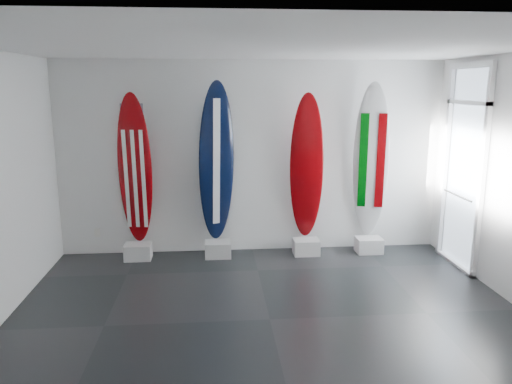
{
  "coord_description": "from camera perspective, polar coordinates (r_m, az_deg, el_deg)",
  "views": [
    {
      "loc": [
        -0.61,
        -5.2,
        2.61
      ],
      "look_at": [
        -0.04,
        1.4,
        1.19
      ],
      "focal_mm": 34.85,
      "sensor_mm": 36.0,
      "label": 1
    }
  ],
  "objects": [
    {
      "name": "glass_door",
      "position": [
        7.73,
        22.73,
        2.34
      ],
      "size": [
        0.12,
        1.16,
        2.85
      ],
      "primitive_type": null,
      "color": "white",
      "rests_on": "floor"
    },
    {
      "name": "display_block_italy",
      "position": [
        8.16,
        12.82,
        -5.97
      ],
      "size": [
        0.4,
        0.3,
        0.24
      ],
      "primitive_type": "cube",
      "color": "silver",
      "rests_on": "floor"
    },
    {
      "name": "wall_front",
      "position": [
        2.98,
        7.3,
        -9.91
      ],
      "size": [
        6.0,
        0.0,
        6.0
      ],
      "primitive_type": "plane",
      "rotation": [
        -1.57,
        0.0,
        0.0
      ],
      "color": "silver",
      "rests_on": "ground"
    },
    {
      "name": "display_block_usa",
      "position": [
        7.87,
        -13.37,
        -6.67
      ],
      "size": [
        0.4,
        0.3,
        0.24
      ],
      "primitive_type": "cube",
      "color": "silver",
      "rests_on": "floor"
    },
    {
      "name": "wall_outlet",
      "position": [
        8.21,
        -17.76,
        -4.46
      ],
      "size": [
        0.09,
        0.02,
        0.13
      ],
      "primitive_type": "cube",
      "color": "silver",
      "rests_on": "wall_back"
    },
    {
      "name": "ceiling",
      "position": [
        5.24,
        1.8,
        16.36
      ],
      "size": [
        6.0,
        6.0,
        0.0
      ],
      "primitive_type": "plane",
      "rotation": [
        3.14,
        0.0,
        0.0
      ],
      "color": "white",
      "rests_on": "wall_back"
    },
    {
      "name": "surfboard_navy",
      "position": [
        7.56,
        -4.56,
        3.38
      ],
      "size": [
        0.6,
        0.4,
        2.46
      ],
      "primitive_type": "ellipsoid",
      "rotation": [
        0.07,
        0.0,
        0.31
      ],
      "color": "black",
      "rests_on": "display_block_navy"
    },
    {
      "name": "surfboard_usa",
      "position": [
        7.67,
        -13.72,
        2.55
      ],
      "size": [
        0.54,
        0.26,
        2.29
      ],
      "primitive_type": "ellipsoid",
      "rotation": [
        0.05,
        0.0,
        -0.14
      ],
      "color": "#790206",
      "rests_on": "display_block_usa"
    },
    {
      "name": "display_block_swiss",
      "position": [
        7.92,
        5.77,
        -6.29
      ],
      "size": [
        0.4,
        0.3,
        0.24
      ],
      "primitive_type": "cube",
      "color": "silver",
      "rests_on": "floor"
    },
    {
      "name": "surfboard_italy",
      "position": [
        7.95,
        13.06,
        3.47
      ],
      "size": [
        0.62,
        0.46,
        2.44
      ],
      "primitive_type": "ellipsoid",
      "rotation": [
        0.1,
        0.0,
        -0.28
      ],
      "color": "silver",
      "rests_on": "display_block_italy"
    },
    {
      "name": "floor",
      "position": [
        5.85,
        1.6,
        -14.41
      ],
      "size": [
        6.0,
        6.0,
        0.0
      ],
      "primitive_type": "plane",
      "color": "black",
      "rests_on": "ground"
    },
    {
      "name": "surfboard_swiss",
      "position": [
        7.71,
        5.84,
        2.86
      ],
      "size": [
        0.56,
        0.39,
        2.28
      ],
      "primitive_type": "ellipsoid",
      "rotation": [
        0.1,
        0.0,
        -0.16
      ],
      "color": "#790206",
      "rests_on": "display_block_swiss"
    },
    {
      "name": "wall_back",
      "position": [
        7.8,
        -0.42,
        3.93
      ],
      "size": [
        6.0,
        0.0,
        6.0
      ],
      "primitive_type": "plane",
      "rotation": [
        1.57,
        0.0,
        0.0
      ],
      "color": "silver",
      "rests_on": "ground"
    },
    {
      "name": "display_block_navy",
      "position": [
        7.78,
        -4.39,
        -6.58
      ],
      "size": [
        0.4,
        0.3,
        0.24
      ],
      "primitive_type": "cube",
      "color": "silver",
      "rests_on": "floor"
    }
  ]
}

